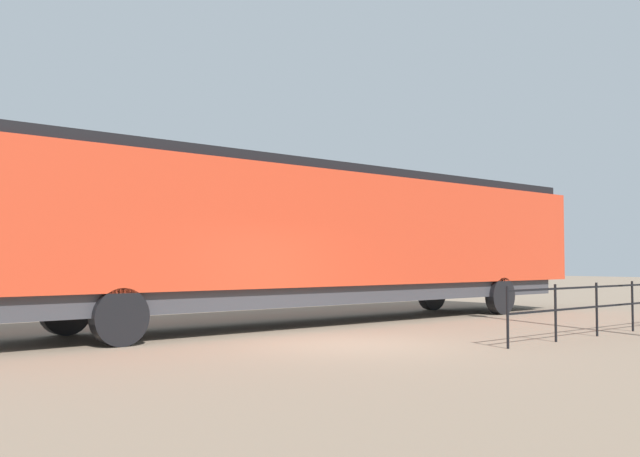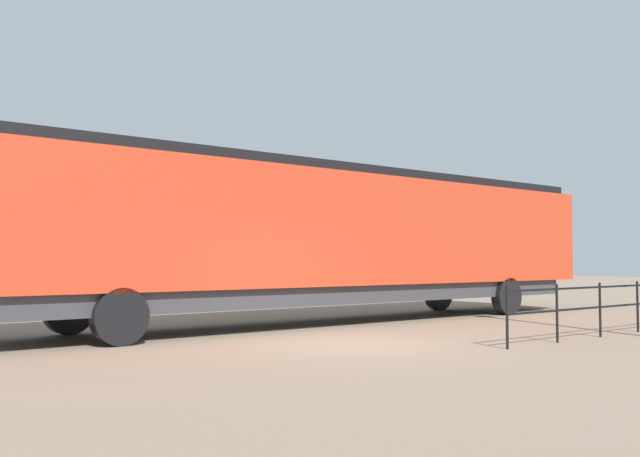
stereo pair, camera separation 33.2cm
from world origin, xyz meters
The scene contains 3 objects.
ground_plane centered at (0.00, 0.00, 0.00)m, with size 120.00×120.00×0.00m, color #84705B.
locomotive centered at (-3.87, 3.05, 2.27)m, with size 2.95×18.94×4.01m.
platform_fence centered at (2.41, 6.64, 0.73)m, with size 0.05×9.83×1.14m.
Camera 1 is at (10.03, -9.40, 1.61)m, focal length 39.92 mm.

